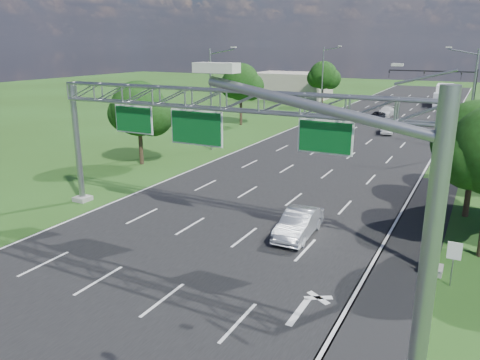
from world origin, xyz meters
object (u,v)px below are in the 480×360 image
Objects in this scene: sign_gantry at (225,111)px; box_truck at (444,96)px; traffic_signal at (449,82)px; silver_sedan at (299,224)px; regulatory_sign at (454,255)px.

sign_gantry is 2.48× the size of box_truck.
traffic_signal is at bearing 82.32° from sign_gantry.
sign_gantry is at bearing -97.68° from traffic_signal.
silver_sedan is at bearing -93.42° from traffic_signal.
sign_gantry reaches higher than silver_sedan.
regulatory_sign is at bearing -4.83° from sign_gantry.
silver_sedan is (4.05, 1.11, -6.14)m from sign_gantry.
traffic_signal reaches higher than regulatory_sign.
box_truck is (-6.53, 68.91, 0.19)m from regulatory_sign.
sign_gantry reaches higher than traffic_signal.
regulatory_sign is (12.07, -1.02, -5.38)m from sign_gantry.
regulatory_sign is 69.22m from box_truck.
sign_gantry is 7.44m from silver_sedan.
silver_sedan is at bearing 15.30° from sign_gantry.
regulatory_sign is 8.33m from silver_sedan.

